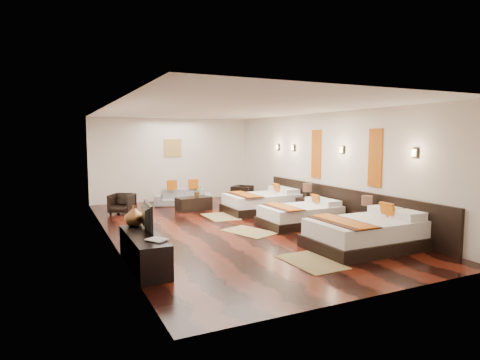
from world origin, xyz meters
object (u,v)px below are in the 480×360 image
bed_near (368,233)px  sofa (183,197)px  armchair_right (242,194)px  table_plant (197,192)px  armchair_left (122,204)px  bed_far (263,202)px  figurine (134,215)px  bed_mid (301,215)px  coffee_table (194,204)px  nightstand_a (366,221)px  book (152,242)px  tv_console (144,251)px  nightstand_b (307,205)px  tv (143,217)px

bed_near → sofa: 6.62m
armchair_right → table_plant: 1.93m
armchair_left → sofa: bearing=52.4°
bed_far → figurine: (-4.20, -2.82, 0.46)m
figurine → table_plant: bearing=56.7°
bed_near → figurine: (-4.20, 1.45, 0.44)m
bed_mid → figurine: size_ratio=5.13×
bed_far → bed_near: bearing=-90.0°
bed_mid → coffee_table: (-1.73, 3.06, -0.05)m
armchair_left → bed_mid: bearing=-8.9°
bed_mid → armchair_right: (0.21, 3.76, 0.03)m
nightstand_a → coffee_table: size_ratio=0.88×
table_plant → book: bearing=-116.2°
tv_console → sofa: size_ratio=1.02×
tv_console → bed_near: bearing=-9.3°
book → sofa: (2.46, 6.26, -0.31)m
tv_console → armchair_left: 5.05m
book → coffee_table: 5.78m
nightstand_b → coffee_table: nightstand_b is taller
tv_console → tv: tv is taller
bed_mid → armchair_right: 3.76m
tv → sofa: tv is taller
bed_near → bed_mid: size_ratio=1.16×
nightstand_b → figurine: figurine is taller
armchair_left → bed_far: bearing=12.5°
armchair_left → coffee_table: size_ratio=0.63×
sofa → table_plant: table_plant is taller
tv → armchair_right: bearing=-35.0°
book → armchair_left: 5.61m
bed_near → bed_far: 4.27m
armchair_left → tv: bearing=-61.3°
figurine → bed_far: bearing=33.9°
bed_near → armchair_right: 6.04m
table_plant → bed_mid: bearing=-62.9°
book → figurine: (0.00, 1.32, 0.17)m
nightstand_a → armchair_right: 5.22m
nightstand_b → armchair_right: size_ratio=1.45×
bed_mid → nightstand_b: 1.12m
tv → armchair_left: bearing=0.5°
nightstand_a → coffee_table: 5.14m
bed_far → tv: tv is taller
bed_far → tv_console: 5.51m
armchair_right → nightstand_b: bearing=-124.5°
nightstand_b → tv_console: (-4.95, -2.43, -0.05)m
figurine → book: bearing=-90.0°
table_plant → figurine: bearing=-123.3°
tv → book: tv is taller
sofa → armchair_left: bearing=-142.3°
bed_near → sofa: size_ratio=1.28×
bed_near → sofa: bearing=105.2°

